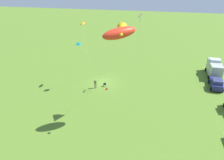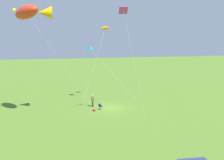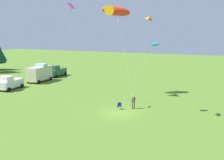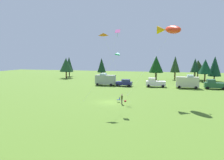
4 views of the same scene
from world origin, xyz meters
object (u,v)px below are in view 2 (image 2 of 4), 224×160
object	(u,v)px
folding_chair	(100,106)
kite_large_fish	(31,12)
kite_delta_teal	(90,48)
person_kite_flyer	(93,100)
backpack_on_grass	(94,110)
kite_delta_orange	(105,28)
kite_diamond_rainbow	(124,14)

from	to	relation	value
folding_chair	kite_large_fish	size ratio (longest dim) A/B	0.06
kite_large_fish	kite_delta_teal	bearing A→B (deg)	-132.84
kite_large_fish	folding_chair	bearing A→B (deg)	-154.62
person_kite_flyer	folding_chair	distance (m)	1.83
folding_chair	kite_delta_teal	distance (m)	8.85
kite_large_fish	kite_delta_teal	distance (m)	11.77
backpack_on_grass	kite_delta_orange	size ratio (longest dim) A/B	0.03
kite_delta_orange	kite_large_fish	bearing A→B (deg)	39.49
folding_chair	backpack_on_grass	bearing A→B (deg)	-175.34
folding_chair	kite_delta_orange	bearing A→B (deg)	42.19
folding_chair	kite_large_fish	world-z (taller)	kite_large_fish
backpack_on_grass	kite_large_fish	bearing A→B (deg)	24.34
kite_large_fish	kite_delta_teal	xyz separation A→B (m)	(-7.45, -8.03, -4.30)
kite_large_fish	kite_delta_orange	size ratio (longest dim) A/B	1.17
folding_chair	kite_large_fish	distance (m)	15.15
person_kite_flyer	folding_chair	bearing A→B (deg)	-85.38
folding_chair	kite_delta_orange	size ratio (longest dim) A/B	0.07
kite_delta_teal	person_kite_flyer	bearing A→B (deg)	88.79
person_kite_flyer	kite_delta_orange	world-z (taller)	kite_delta_orange
kite_diamond_rainbow	kite_large_fish	bearing A→B (deg)	-10.25
folding_chair	backpack_on_grass	distance (m)	1.24
kite_large_fish	kite_diamond_rainbow	distance (m)	10.16
backpack_on_grass	kite_delta_orange	world-z (taller)	kite_delta_orange
kite_diamond_rainbow	kite_delta_orange	world-z (taller)	kite_diamond_rainbow
kite_delta_orange	kite_delta_teal	size ratio (longest dim) A/B	1.35
kite_diamond_rainbow	kite_delta_orange	xyz separation A→B (m)	(0.25, -9.84, -1.18)
backpack_on_grass	kite_delta_teal	bearing A→B (deg)	-92.42
folding_chair	kite_delta_teal	size ratio (longest dim) A/B	0.10
kite_diamond_rainbow	backpack_on_grass	bearing A→B (deg)	-61.63
kite_delta_teal	kite_large_fish	bearing A→B (deg)	47.16
person_kite_flyer	kite_delta_teal	world-z (taller)	kite_delta_teal
backpack_on_grass	person_kite_flyer	bearing A→B (deg)	-93.86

